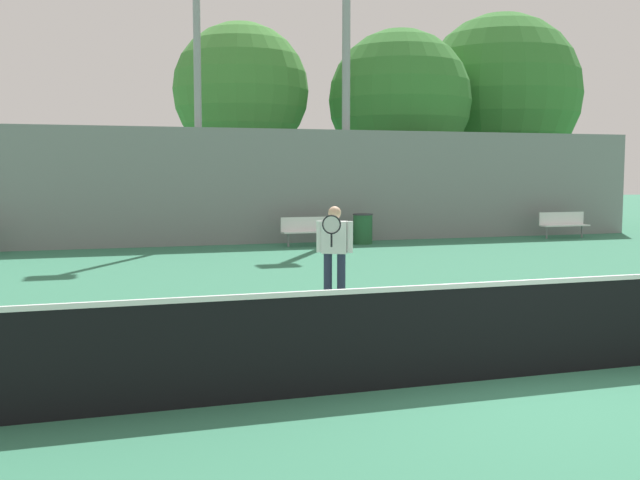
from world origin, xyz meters
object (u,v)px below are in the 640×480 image
tennis_net (513,328)px  tennis_player (334,247)px  bench_courtside_far (563,222)px  light_pole_near_left (346,49)px  bench_courtside_near (311,228)px  tree_green_tall (400,101)px  trash_bin (363,229)px  tree_green_broad (241,91)px  light_pole_center_back (197,19)px  tree_dark_dense (501,94)px

tennis_net → tennis_player: (-0.26, 5.01, 0.38)m
bench_courtside_far → light_pole_near_left: bearing=165.9°
bench_courtside_near → tree_green_tall: bearing=44.4°
bench_courtside_far → trash_bin: size_ratio=1.86×
tennis_net → bench_courtside_far: 17.38m
tennis_net → light_pole_near_left: light_pole_near_left is taller
tree_green_tall → tree_green_broad: tree_green_broad is taller
tennis_net → light_pole_center_back: size_ratio=1.08×
tennis_player → tree_green_broad: 15.05m
bench_courtside_near → trash_bin: bearing=2.2°
light_pole_near_left → tree_green_tall: light_pole_near_left is taller
light_pole_near_left → tree_dark_dense: light_pole_near_left is taller
tennis_net → light_pole_center_back: 16.64m
tennis_net → bench_courtside_near: (2.03, 13.84, -0.02)m
tree_dark_dense → tennis_player: bearing=-128.9°
trash_bin → tree_green_tall: 6.99m
tree_green_tall → tree_green_broad: bearing=170.6°
trash_bin → tree_green_tall: size_ratio=0.12×
trash_bin → tree_green_broad: bearing=114.1°
tree_green_broad → light_pole_center_back: bearing=-117.9°
tennis_net → tree_green_tall: size_ratio=1.61×
light_pole_center_back → trash_bin: 7.77m
tree_dark_dense → tree_green_tall: bearing=-163.0°
bench_courtside_near → light_pole_near_left: light_pole_near_left is taller
light_pole_near_left → tree_green_tall: (3.10, 2.95, -1.24)m
bench_courtside_far → tree_dark_dense: size_ratio=0.20×
light_pole_near_left → trash_bin: (-0.05, -1.65, -5.44)m
trash_bin → tree_dark_dense: 11.32m
bench_courtside_near → light_pole_center_back: 6.91m
bench_courtside_far → tree_green_tall: tree_green_tall is taller
tennis_player → light_pole_center_back: (-0.67, 10.48, 5.63)m
tennis_player → trash_bin: 9.72m
tennis_net → tree_dark_dense: bearing=59.4°
tennis_player → tree_green_tall: (7.05, 13.50, 3.76)m
tennis_player → tree_green_broad: bearing=113.5°
tennis_net → light_pole_center_back: light_pole_center_back is taller
trash_bin → tree_green_broad: tree_green_broad is taller
trash_bin → light_pole_near_left: bearing=88.3°
bench_courtside_far → tennis_player: bearing=-140.6°
tennis_net → bench_courtside_near: tennis_net is taller
light_pole_near_left → light_pole_center_back: size_ratio=0.94×
tennis_player → tree_green_broad: (1.42, 14.43, 4.03)m
tennis_player → tennis_net: bearing=-57.9°
bench_courtside_near → tennis_player: bearing=-104.5°
tree_green_tall → trash_bin: bearing=-124.4°
tennis_player → bench_courtside_far: (10.76, 8.83, -0.39)m
tree_green_tall → bench_courtside_far: bearing=-51.5°
tree_dark_dense → bench_courtside_far: bearing=-102.3°
bench_courtside_far → trash_bin: (-6.87, 0.06, -0.05)m
tennis_player → bench_courtside_near: 9.13m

